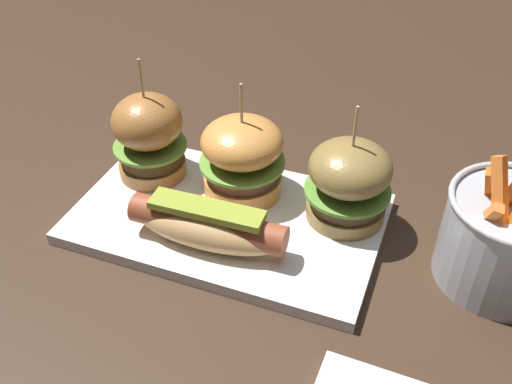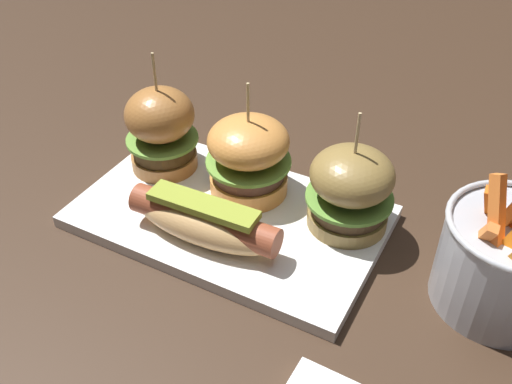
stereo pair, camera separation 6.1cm
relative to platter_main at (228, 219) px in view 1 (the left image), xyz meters
The scene contains 7 objects.
ground_plane 0.01m from the platter_main, ahead, with size 3.00×3.00×0.00m, color #382619.
platter_main is the anchor object (origin of this frame).
hot_dog 0.06m from the platter_main, 89.59° to the right, with size 0.17×0.05×0.05m.
slider_left 0.13m from the platter_main, 161.23° to the left, with size 0.09×0.09×0.15m.
slider_center 0.07m from the platter_main, 91.35° to the left, with size 0.10×0.10×0.14m.
slider_right 0.14m from the platter_main, 19.92° to the left, with size 0.09×0.09×0.14m.
fries_bucket 0.29m from the platter_main, ahead, with size 0.13×0.13×0.15m.
Camera 1 is at (0.20, -0.44, 0.43)m, focal length 40.88 mm.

